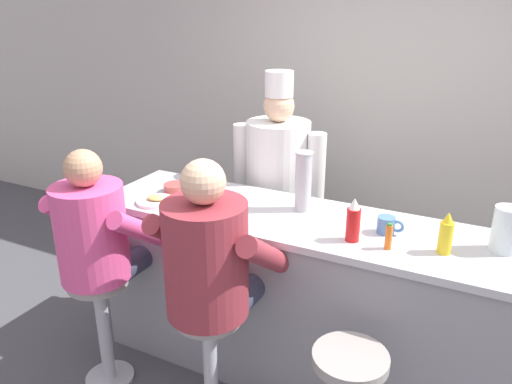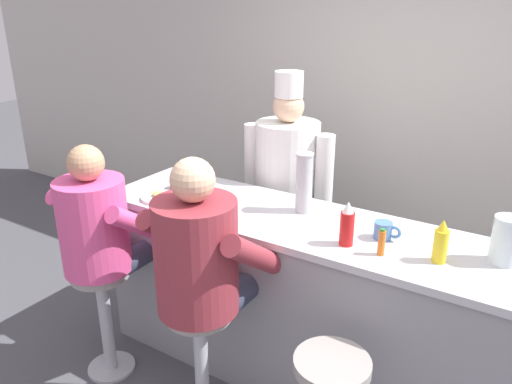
# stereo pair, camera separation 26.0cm
# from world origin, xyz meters

# --- Properties ---
(wall_back) EXTENTS (10.00, 0.06, 2.70)m
(wall_back) POSITION_xyz_m (0.00, 1.90, 1.35)
(wall_back) COLOR beige
(wall_back) RESTS_ON ground_plane
(diner_counter) EXTENTS (2.56, 0.66, 1.03)m
(diner_counter) POSITION_xyz_m (0.00, 0.33, 0.52)
(diner_counter) COLOR gray
(diner_counter) RESTS_ON ground_plane
(ketchup_bottle_red) EXTENTS (0.07, 0.07, 0.23)m
(ketchup_bottle_red) POSITION_xyz_m (0.28, 0.19, 1.13)
(ketchup_bottle_red) COLOR red
(ketchup_bottle_red) RESTS_ON diner_counter
(mustard_bottle_yellow) EXTENTS (0.07, 0.07, 0.21)m
(mustard_bottle_yellow) POSITION_xyz_m (0.71, 0.25, 1.13)
(mustard_bottle_yellow) COLOR yellow
(mustard_bottle_yellow) RESTS_ON diner_counter
(hot_sauce_bottle_orange) EXTENTS (0.03, 0.03, 0.13)m
(hot_sauce_bottle_orange) POSITION_xyz_m (0.46, 0.17, 1.09)
(hot_sauce_bottle_orange) COLOR orange
(hot_sauce_bottle_orange) RESTS_ON diner_counter
(water_pitcher_clear) EXTENTS (0.15, 0.13, 0.23)m
(water_pitcher_clear) POSITION_xyz_m (0.96, 0.40, 1.14)
(water_pitcher_clear) COLOR silver
(water_pitcher_clear) RESTS_ON diner_counter
(breakfast_plate) EXTENTS (0.23, 0.23, 0.05)m
(breakfast_plate) POSITION_xyz_m (-0.92, 0.15, 1.04)
(breakfast_plate) COLOR white
(breakfast_plate) RESTS_ON diner_counter
(cereal_bowl) EXTENTS (0.15, 0.15, 0.05)m
(cereal_bowl) POSITION_xyz_m (-0.91, 0.35, 1.06)
(cereal_bowl) COLOR #B24C47
(cereal_bowl) RESTS_ON diner_counter
(coffee_mug_blue) EXTENTS (0.14, 0.09, 0.09)m
(coffee_mug_blue) POSITION_xyz_m (0.41, 0.35, 1.07)
(coffee_mug_blue) COLOR #4C7AB2
(coffee_mug_blue) RESTS_ON diner_counter
(cup_stack_steel) EXTENTS (0.10, 0.10, 0.35)m
(cup_stack_steel) POSITION_xyz_m (-0.09, 0.44, 1.20)
(cup_stack_steel) COLOR #B7BABF
(cup_stack_steel) RESTS_ON diner_counter
(diner_seated_pink) EXTENTS (0.58, 0.57, 1.45)m
(diner_seated_pink) POSITION_xyz_m (-1.03, -0.24, 0.93)
(diner_seated_pink) COLOR #B2B5BA
(diner_seated_pink) RESTS_ON ground_plane
(diner_seated_maroon) EXTENTS (0.62, 0.61, 1.50)m
(diner_seated_maroon) POSITION_xyz_m (-0.30, -0.24, 0.95)
(diner_seated_maroon) COLOR #B2B5BA
(diner_seated_maroon) RESTS_ON ground_plane
(cook_in_whites_near) EXTENTS (0.68, 0.44, 1.74)m
(cook_in_whites_near) POSITION_xyz_m (-0.47, 0.94, 0.96)
(cook_in_whites_near) COLOR #232328
(cook_in_whites_near) RESTS_ON ground_plane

